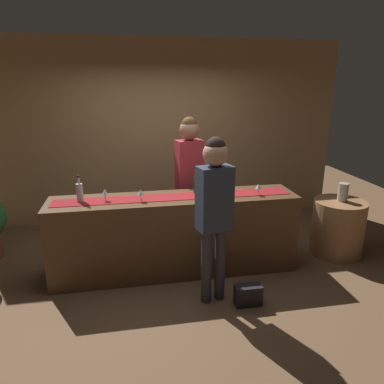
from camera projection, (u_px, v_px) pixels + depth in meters
The scene contains 14 objects.
ground_plane at pixel (176, 270), 4.46m from camera, with size 10.00×10.00×0.00m, color brown.
back_wall at pixel (158, 133), 5.82m from camera, with size 6.00×0.12×2.90m, color tan.
bar_counter at pixel (175, 235), 4.32m from camera, with size 2.90×0.60×0.95m, color #543821.
counter_runner_cloth at pixel (175, 197), 4.18m from camera, with size 2.76×0.28×0.01m, color maroon.
wine_bottle_clear at pixel (80, 192), 3.98m from camera, with size 0.07×0.07×0.30m.
wine_bottle_green at pixel (197, 184), 4.28m from camera, with size 0.07×0.07×0.30m.
wine_glass_near_customer at pixel (105, 192), 4.00m from camera, with size 0.07×0.07×0.14m.
wine_glass_mid_counter at pixel (258, 187), 4.22m from camera, with size 0.07×0.07×0.14m.
wine_glass_far_end at pixel (141, 193), 3.99m from camera, with size 0.07×0.07×0.14m.
bartender at pixel (189, 169), 4.72m from camera, with size 0.38×0.27×1.82m.
customer_sipping at pixel (214, 203), 3.55m from camera, with size 0.38×0.28×1.75m.
round_side_table at pixel (338, 227), 4.82m from camera, with size 0.68×0.68×0.74m, color #996B42.
vase_on_side_table at pixel (343, 192), 4.68m from camera, with size 0.13×0.13×0.24m, color #B7B2A8.
handbag at pixel (248, 295), 3.74m from camera, with size 0.28×0.14×0.22m, color black.
Camera 1 is at (-0.52, -3.95, 2.24)m, focal length 33.55 mm.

